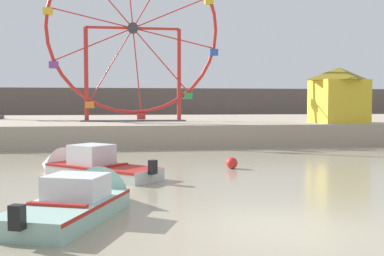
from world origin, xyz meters
name	(u,v)px	position (x,y,z in m)	size (l,w,h in m)	color
ground_plane	(282,228)	(0.00, 0.00, 0.00)	(240.00, 240.00, 0.00)	gray
quay_promenade	(167,126)	(0.00, 27.43, 0.64)	(110.00, 22.87, 1.28)	tan
distant_town_skyline	(151,105)	(0.00, 51.20, 2.20)	(140.00, 3.00, 4.40)	#564C47
motorboat_seafoam	(85,199)	(-4.04, 1.98, 0.27)	(2.93, 4.57, 1.47)	#93BCAD
motorboat_pale_grey	(82,166)	(-4.67, 7.60, 0.30)	(4.87, 4.59, 1.57)	silver
ferris_wheel_red_frame	(133,31)	(-2.67, 22.27, 7.27)	(11.51, 1.20, 11.94)	red
carnival_booth_yellow_awning	(339,94)	(9.91, 18.08, 3.06)	(3.48, 3.09, 3.43)	yellow
mooring_buoy_orange	(232,163)	(0.86, 8.21, 0.22)	(0.44, 0.44, 0.44)	red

